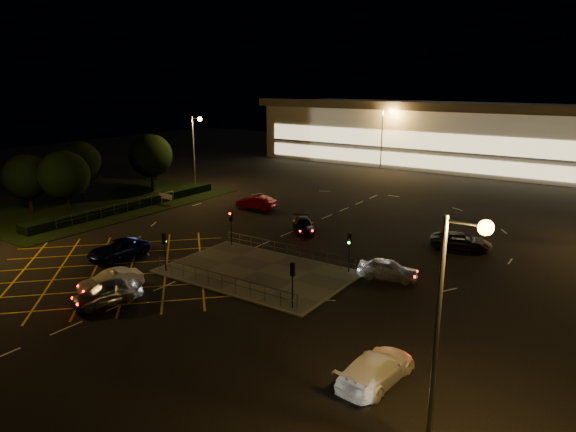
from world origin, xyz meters
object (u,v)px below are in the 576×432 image
Objects in this scene: signal_nw at (231,221)px; signal_ne at (349,244)px; car_queue_white at (111,281)px; car_left_blue at (118,249)px; car_near_silver at (107,292)px; car_east_grey at (461,241)px; signal_sw at (164,244)px; car_far_dkgrey at (304,225)px; signal_se at (293,276)px; car_circ_red at (256,202)px; car_right_silver at (388,269)px; car_approach_white at (376,368)px.

signal_nw and signal_ne have the same top height.
signal_ne reaches higher than car_queue_white.
car_left_blue reaches higher than car_queue_white.
car_near_silver is 30.10m from car_east_grey.
signal_nw reaches higher than car_near_silver.
signal_nw is 0.68× the size of car_near_silver.
car_left_blue is (-6.07, 0.25, -1.63)m from signal_sw.
signal_ne is 19.72m from car_left_blue.
signal_nw is 0.69× the size of car_far_dkgrey.
car_near_silver reaches higher than car_far_dkgrey.
car_east_grey is (5.59, 10.91, -1.63)m from signal_ne.
signal_se reaches higher than car_circ_red.
car_approach_white is (5.13, -13.24, -0.01)m from car_right_silver.
signal_se and signal_nw have the same top height.
signal_sw is 0.69× the size of car_far_dkgrey.
signal_nw is 0.66× the size of car_circ_red.
car_circ_red reaches higher than car_east_grey.
car_east_grey reaches higher than car_queue_white.
signal_nw is 12.85m from car_queue_white.
signal_se is at bearing 38.59° from car_queue_white.
signal_nw is at bearing -26.60° from car_approach_white.
car_right_silver is at bearing 2.15° from signal_nw.
signal_ne reaches higher than car_east_grey.
signal_se is 0.59× the size of car_left_blue.
car_approach_white reaches higher than car_far_dkgrey.
signal_ne is (12.00, 7.99, 0.00)m from signal_sw.
car_approach_white reaches higher than car_queue_white.
signal_sw is at bearing 101.46° from car_queue_white.
car_near_silver is at bearing 10.20° from car_approach_white.
car_near_silver is (1.03, -6.25, -1.58)m from signal_sw.
car_left_blue is 1.12× the size of car_circ_red.
car_east_grey is at bearing 41.15° from car_left_blue.
signal_ne is 0.69× the size of car_right_silver.
car_far_dkgrey is at bearing -100.70° from signal_sw.
car_right_silver is at bearing 51.39° from car_circ_red.
car_approach_white is at bearing 166.91° from signal_sw.
car_east_grey is (24.28, -1.51, -0.05)m from car_circ_red.
car_left_blue is at bearing -156.84° from signal_ne.
signal_se is 1.00× the size of signal_nw.
signal_se is 9.21m from car_right_silver.
signal_se is 0.71× the size of car_queue_white.
car_east_grey is at bearing 70.36° from car_queue_white.
car_approach_white is (20.69, 0.06, 0.04)m from car_queue_white.
signal_se reaches higher than car_near_silver.
car_approach_white is at bearing -57.21° from signal_ne.
signal_se reaches higher than car_east_grey.
car_near_silver is at bearing -25.91° from car_queue_white.
signal_se reaches higher than car_left_blue.
signal_sw is 6.52m from car_near_silver.
car_circ_red is (-6.16, 25.16, 0.05)m from car_queue_white.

